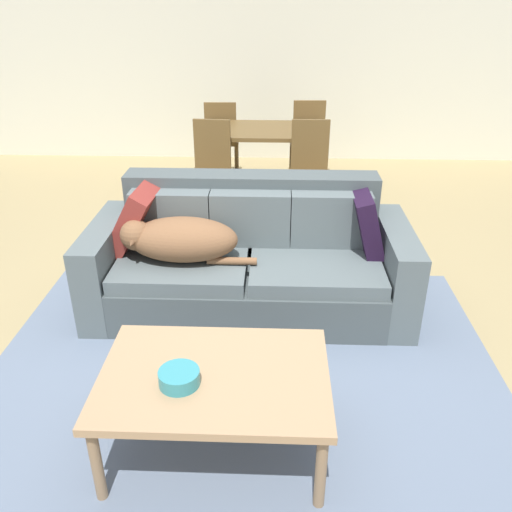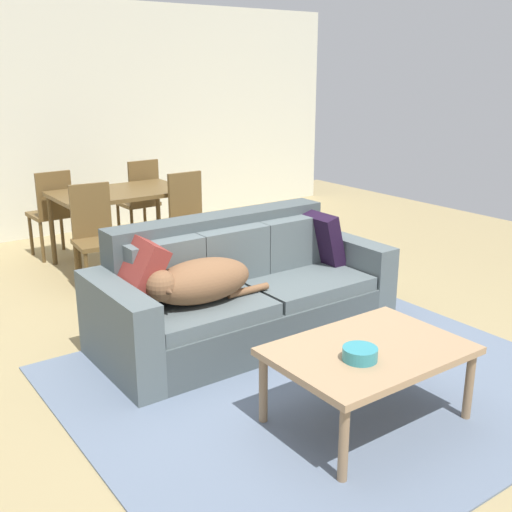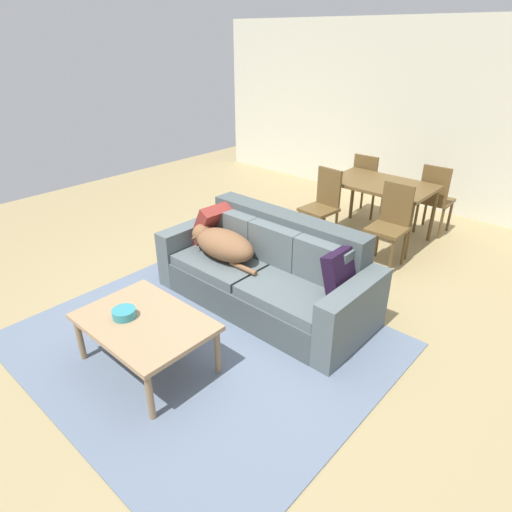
{
  "view_description": "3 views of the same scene",
  "coord_description": "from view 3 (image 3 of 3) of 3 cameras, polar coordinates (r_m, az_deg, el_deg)",
  "views": [
    {
      "loc": [
        0.25,
        -3.1,
        2.04
      ],
      "look_at": [
        0.13,
        -0.01,
        0.48
      ],
      "focal_mm": 36.94,
      "sensor_mm": 36.0,
      "label": 1
    },
    {
      "loc": [
        -2.33,
        -3.34,
        1.93
      ],
      "look_at": [
        0.04,
        -0.04,
        0.69
      ],
      "focal_mm": 43.38,
      "sensor_mm": 36.0,
      "label": 2
    },
    {
      "loc": [
        2.52,
        -2.69,
        2.47
      ],
      "look_at": [
        -0.04,
        0.16,
        0.5
      ],
      "focal_mm": 30.6,
      "sensor_mm": 36.0,
      "label": 3
    }
  ],
  "objects": [
    {
      "name": "dining_chair_near_left",
      "position": [
        5.72,
        8.74,
        6.91
      ],
      "size": [
        0.44,
        0.44,
        0.95
      ],
      "rotation": [
        0.0,
        0.0,
        -0.09
      ],
      "color": "brown",
      "rests_on": "ground"
    },
    {
      "name": "dog_on_left_cushion",
      "position": [
        4.41,
        -4.47,
        1.61
      ],
      "size": [
        0.9,
        0.38,
        0.29
      ],
      "rotation": [
        0.0,
        0.0,
        0.0
      ],
      "color": "brown",
      "rests_on": "couch"
    },
    {
      "name": "dining_chair_near_right",
      "position": [
        5.26,
        17.19,
        4.31
      ],
      "size": [
        0.41,
        0.41,
        0.96
      ],
      "rotation": [
        0.0,
        0.0,
        0.02
      ],
      "color": "brown",
      "rests_on": "ground"
    },
    {
      "name": "ground_plane",
      "position": [
        4.43,
        -1.05,
        -6.65
      ],
      "size": [
        10.0,
        10.0,
        0.0
      ],
      "primitive_type": "plane",
      "color": "tan"
    },
    {
      "name": "bowl_on_coffee_table",
      "position": [
        3.62,
        -16.85,
        -7.18
      ],
      "size": [
        0.19,
        0.19,
        0.07
      ],
      "primitive_type": "cylinder",
      "color": "teal",
      "rests_on": "coffee_table"
    },
    {
      "name": "coffee_table",
      "position": [
        3.6,
        -14.36,
        -8.71
      ],
      "size": [
        1.07,
        0.75,
        0.46
      ],
      "color": "tan",
      "rests_on": "ground"
    },
    {
      "name": "dining_chair_far_left",
      "position": [
        6.68,
        14.32,
        9.35
      ],
      "size": [
        0.41,
        0.41,
        0.93
      ],
      "rotation": [
        0.0,
        0.0,
        3.18
      ],
      "color": "brown",
      "rests_on": "ground"
    },
    {
      "name": "throw_pillow_by_left_arm",
      "position": [
        4.75,
        -5.41,
        4.31
      ],
      "size": [
        0.37,
        0.48,
        0.47
      ],
      "primitive_type": "cube",
      "rotation": [
        0.0,
        0.5,
        -0.07
      ],
      "color": "maroon",
      "rests_on": "couch"
    },
    {
      "name": "couch",
      "position": [
        4.35,
        1.6,
        -2.24
      ],
      "size": [
        2.2,
        0.94,
        0.88
      ],
      "rotation": [
        0.0,
        0.0,
        0.0
      ],
      "color": "#454F50",
      "rests_on": "ground"
    },
    {
      "name": "dining_table",
      "position": [
        5.92,
        16.0,
        8.51
      ],
      "size": [
        1.29,
        0.82,
        0.75
      ],
      "color": "brown",
      "rests_on": "ground"
    },
    {
      "name": "back_partition",
      "position": [
        7.24,
        21.91,
        16.43
      ],
      "size": [
        8.0,
        0.12,
        2.7
      ],
      "primitive_type": "cube",
      "color": "beige",
      "rests_on": "ground"
    },
    {
      "name": "throw_pillow_by_right_arm",
      "position": [
        3.85,
        11.29,
        -2.2
      ],
      "size": [
        0.23,
        0.42,
        0.44
      ],
      "primitive_type": "cube",
      "rotation": [
        0.0,
        -0.26,
        -0.0
      ],
      "color": "black",
      "rests_on": "couch"
    },
    {
      "name": "dining_chair_far_right",
      "position": [
        6.32,
        22.37,
        7.18
      ],
      "size": [
        0.41,
        0.41,
        0.96
      ],
      "rotation": [
        0.0,
        0.0,
        3.18
      ],
      "color": "brown",
      "rests_on": "ground"
    },
    {
      "name": "area_rug",
      "position": [
        4.0,
        -7.07,
        -11.06
      ],
      "size": [
        3.05,
        2.64,
        0.01
      ],
      "primitive_type": "cube",
      "rotation": [
        0.0,
        0.0,
        0.0
      ],
      "color": "slate",
      "rests_on": "ground"
    }
  ]
}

